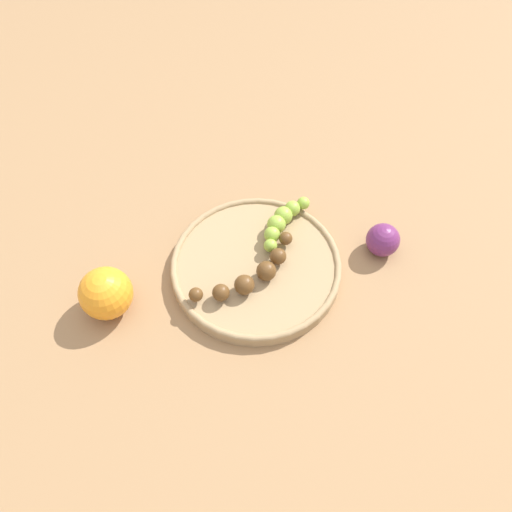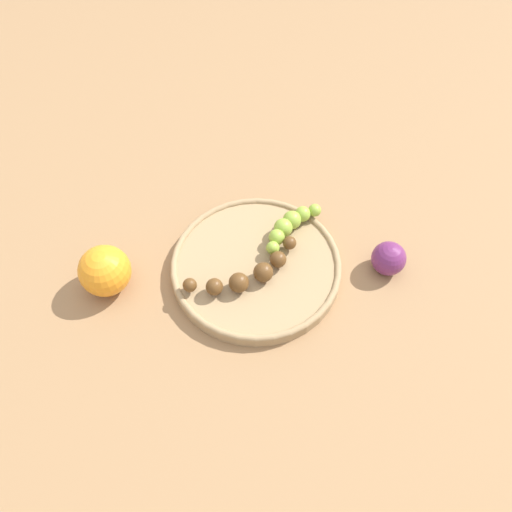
# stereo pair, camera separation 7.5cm
# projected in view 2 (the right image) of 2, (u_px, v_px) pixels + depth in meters

# --- Properties ---
(ground_plane) EXTENTS (2.40, 2.40, 0.00)m
(ground_plane) POSITION_uv_depth(u_px,v_px,m) (256.00, 270.00, 0.78)
(ground_plane) COLOR #936D47
(fruit_bowl) EXTENTS (0.26, 0.26, 0.02)m
(fruit_bowl) POSITION_uv_depth(u_px,v_px,m) (256.00, 266.00, 0.77)
(fruit_bowl) COLOR #A08259
(fruit_bowl) RESTS_ON ground_plane
(banana_overripe) EXTENTS (0.18, 0.06, 0.03)m
(banana_overripe) POSITION_uv_depth(u_px,v_px,m) (247.00, 274.00, 0.74)
(banana_overripe) COLOR #593819
(banana_overripe) RESTS_ON fruit_bowl
(banana_green) EXTENTS (0.11, 0.07, 0.03)m
(banana_green) POSITION_uv_depth(u_px,v_px,m) (290.00, 225.00, 0.79)
(banana_green) COLOR #8CAD38
(banana_green) RESTS_ON fruit_bowl
(plum_purple) EXTENTS (0.05, 0.05, 0.05)m
(plum_purple) POSITION_uv_depth(u_px,v_px,m) (389.00, 258.00, 0.76)
(plum_purple) COLOR #662659
(plum_purple) RESTS_ON ground_plane
(orange_fruit) EXTENTS (0.08, 0.08, 0.08)m
(orange_fruit) POSITION_uv_depth(u_px,v_px,m) (105.00, 271.00, 0.74)
(orange_fruit) COLOR orange
(orange_fruit) RESTS_ON ground_plane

